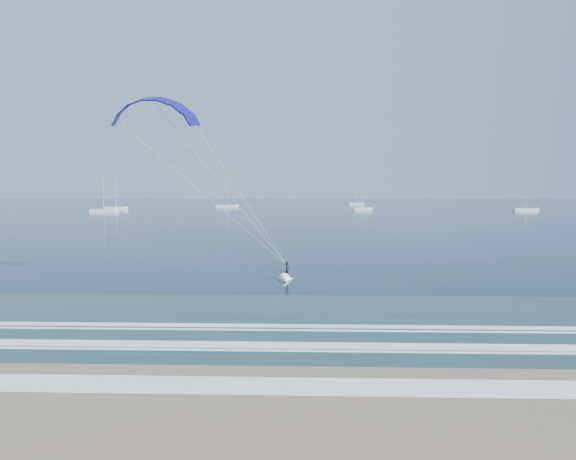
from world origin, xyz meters
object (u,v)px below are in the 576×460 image
(kitesurfer_rig, at_px, (222,185))
(sailboat_0, at_px, (104,210))
(sailboat_2, at_px, (227,206))
(sailboat_3, at_px, (362,209))
(sailboat_4, at_px, (356,204))
(sailboat_1, at_px, (116,208))
(sailboat_5, at_px, (526,209))

(kitesurfer_rig, xyz_separation_m, sailboat_0, (-68.63, 145.67, -8.26))
(sailboat_2, bearing_deg, sailboat_3, -26.94)
(sailboat_2, distance_m, sailboat_4, 77.19)
(sailboat_0, relative_size, sailboat_1, 1.13)
(sailboat_0, xyz_separation_m, sailboat_5, (163.39, 13.72, -0.01))
(sailboat_2, height_order, sailboat_3, sailboat_2)
(sailboat_0, bearing_deg, kitesurfer_rig, -64.77)
(sailboat_0, relative_size, sailboat_5, 1.09)
(sailboat_5, bearing_deg, sailboat_2, 163.19)
(sailboat_0, height_order, sailboat_5, sailboat_0)
(sailboat_2, height_order, sailboat_4, sailboat_2)
(sailboat_0, height_order, sailboat_3, sailboat_0)
(sailboat_0, bearing_deg, sailboat_1, 99.06)
(kitesurfer_rig, distance_m, sailboat_2, 199.30)
(sailboat_0, relative_size, sailboat_2, 1.01)
(sailboat_1, bearing_deg, sailboat_2, 33.68)
(kitesurfer_rig, xyz_separation_m, sailboat_5, (94.76, 159.39, -8.27))
(sailboat_4, relative_size, sailboat_5, 0.85)
(sailboat_3, bearing_deg, sailboat_0, -168.44)
(sailboat_1, relative_size, sailboat_2, 0.89)
(kitesurfer_rig, xyz_separation_m, sailboat_3, (31.21, 166.08, -8.28))
(kitesurfer_rig, distance_m, sailboat_0, 161.24)
(sailboat_5, bearing_deg, sailboat_0, -175.20)
(sailboat_3, relative_size, sailboat_4, 0.94)
(sailboat_0, distance_m, sailboat_4, 139.44)
(sailboat_0, bearing_deg, sailboat_4, 41.45)
(kitesurfer_rig, bearing_deg, sailboat_3, 79.36)
(sailboat_3, bearing_deg, sailboat_4, 86.29)
(sailboat_2, relative_size, sailboat_3, 1.35)
(sailboat_1, bearing_deg, sailboat_3, -1.30)
(sailboat_3, xyz_separation_m, sailboat_5, (63.55, -6.69, 0.01))
(sailboat_5, bearing_deg, sailboat_4, 126.84)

